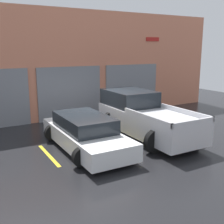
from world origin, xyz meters
TOP-DOWN VIEW (x-y plane):
  - ground_plane at (0.00, 0.00)m, footprint 28.00×28.00m
  - shophouse_building at (-0.01, 3.29)m, footprint 17.81×0.68m
  - pickup_truck at (1.37, -1.18)m, footprint 2.49×5.01m
  - sedan_white at (-1.37, -1.44)m, footprint 2.15×4.62m
  - parking_stripe_far_left at (-2.74, -1.47)m, footprint 0.12×2.20m
  - parking_stripe_left at (0.00, -1.47)m, footprint 0.12×2.20m
  - parking_stripe_centre at (2.74, -1.47)m, footprint 0.12×2.20m

SIDE VIEW (x-z plane):
  - ground_plane at x=0.00m, z-range 0.00..0.00m
  - parking_stripe_far_left at x=-2.74m, z-range 0.00..0.01m
  - parking_stripe_left at x=0.00m, z-range 0.00..0.01m
  - parking_stripe_centre at x=2.74m, z-range 0.00..0.01m
  - sedan_white at x=-1.37m, z-range -0.03..1.18m
  - pickup_truck at x=1.37m, z-range -0.05..1.70m
  - shophouse_building at x=-0.01m, z-range -0.05..5.38m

